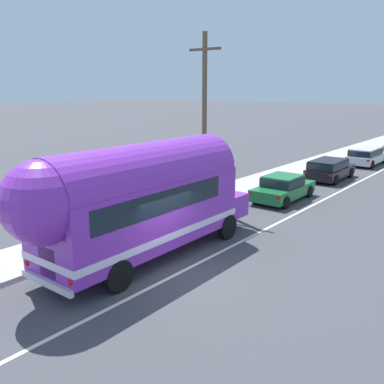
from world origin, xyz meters
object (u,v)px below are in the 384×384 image
utility_pole (204,119)px  car_lead (283,187)px  car_second (329,168)px  car_third (367,155)px  painted_bus (136,198)px

utility_pole → car_lead: utility_pole is taller
car_lead → car_second: bearing=90.5°
car_third → car_second: bearing=-90.9°
painted_bus → car_second: size_ratio=2.33×
utility_pole → car_third: utility_pole is taller
utility_pole → car_second: utility_pole is taller
utility_pole → painted_bus: utility_pole is taller
utility_pole → car_lead: 5.76m
utility_pole → painted_bus: bearing=-70.1°
car_second → car_third: size_ratio=0.92×
painted_bus → car_third: 24.75m
painted_bus → car_lead: painted_bus is taller
utility_pole → car_lead: (2.65, 3.54, -3.69)m
car_third → painted_bus: bearing=-90.2°
painted_bus → car_second: painted_bus is taller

